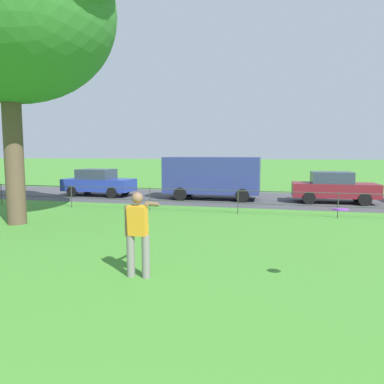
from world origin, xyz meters
TOP-DOWN VIEW (x-y plane):
  - street_strip at (0.00, 20.04)m, footprint 80.00×6.91m
  - park_fence at (0.00, 14.92)m, footprint 30.24×0.04m
  - person_thrower at (-1.01, 7.01)m, footprint 0.52×0.76m
  - frisbee at (2.69, 7.06)m, footprint 0.29×0.29m
  - car_blue_center at (-8.55, 19.25)m, footprint 4.03×1.88m
  - panel_van_far_right at (-1.91, 19.36)m, footprint 5.04×2.19m
  - car_maroon_far_left at (4.17, 19.41)m, footprint 4.04×1.88m

SIDE VIEW (x-z plane):
  - street_strip at x=0.00m, z-range 0.00..0.01m
  - park_fence at x=0.00m, z-range 0.17..1.17m
  - car_blue_center at x=-8.55m, z-range 0.01..1.55m
  - car_maroon_far_left at x=4.17m, z-range 0.01..1.55m
  - person_thrower at x=-1.01m, z-range 0.07..1.76m
  - panel_van_far_right at x=-1.91m, z-range 0.15..2.39m
  - frisbee at x=2.69m, z-range 1.47..1.52m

